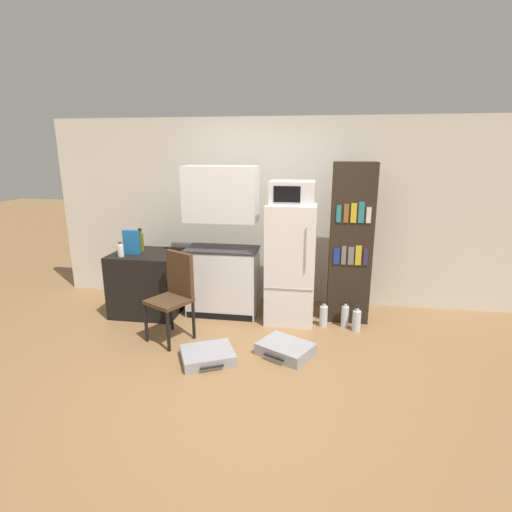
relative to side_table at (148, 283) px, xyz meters
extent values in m
plane|color=olive|center=(1.47, -1.25, -0.40)|extent=(24.00, 24.00, 0.00)
cube|color=silver|center=(1.67, 0.75, 0.83)|extent=(6.40, 0.10, 2.46)
cube|color=black|center=(0.00, 0.00, 0.00)|extent=(0.82, 0.70, 0.79)
cube|color=white|center=(0.96, 0.12, 0.02)|extent=(0.88, 0.46, 0.83)
cube|color=#333338|center=(0.96, 0.12, 0.45)|extent=(0.90, 0.47, 0.03)
cube|color=white|center=(0.96, 0.12, 1.14)|extent=(0.88, 0.39, 0.66)
cube|color=black|center=(0.96, -0.11, -0.36)|extent=(0.84, 0.01, 0.08)
cube|color=white|center=(1.83, 0.06, 0.32)|extent=(0.58, 0.57, 1.44)
cube|color=gray|center=(1.83, -0.22, 0.09)|extent=(0.56, 0.01, 0.01)
cylinder|color=silver|center=(2.02, -0.23, 0.58)|extent=(0.02, 0.02, 0.51)
cube|color=silver|center=(1.83, 0.06, 1.18)|extent=(0.51, 0.41, 0.26)
cube|color=black|center=(1.78, -0.14, 1.18)|extent=(0.30, 0.01, 0.18)
cube|color=#2D2319|center=(2.53, 0.19, 0.56)|extent=(0.49, 0.32, 1.92)
cube|color=#193899|center=(2.36, 0.03, 0.44)|extent=(0.07, 0.01, 0.19)
cube|color=slate|center=(2.45, 0.03, 0.46)|extent=(0.05, 0.01, 0.22)
cube|color=slate|center=(2.53, 0.03, 0.46)|extent=(0.07, 0.01, 0.21)
cube|color=gold|center=(2.61, 0.03, 0.47)|extent=(0.07, 0.01, 0.23)
cube|color=#332856|center=(2.70, 0.03, 0.45)|extent=(0.05, 0.01, 0.20)
cube|color=teal|center=(2.36, 0.03, 0.95)|extent=(0.05, 0.01, 0.20)
cube|color=brown|center=(2.45, 0.03, 0.96)|extent=(0.05, 0.01, 0.21)
cube|color=gold|center=(2.53, 0.03, 0.96)|extent=(0.06, 0.01, 0.22)
cube|color=teal|center=(2.61, 0.03, 0.97)|extent=(0.06, 0.01, 0.24)
cube|color=silver|center=(2.70, 0.03, 0.94)|extent=(0.05, 0.01, 0.18)
cylinder|color=black|center=(-0.14, 0.16, 0.50)|extent=(0.07, 0.07, 0.21)
cylinder|color=black|center=(-0.14, 0.16, 0.63)|extent=(0.03, 0.03, 0.04)
cylinder|color=black|center=(-0.14, 0.16, 0.66)|extent=(0.04, 0.04, 0.02)
cylinder|color=white|center=(-0.22, -0.21, 0.47)|extent=(0.07, 0.07, 0.14)
cylinder|color=white|center=(-0.22, -0.21, 0.55)|extent=(0.03, 0.03, 0.03)
cylinder|color=black|center=(-0.22, -0.21, 0.57)|extent=(0.04, 0.04, 0.01)
cylinder|color=brown|center=(-0.32, 0.17, 0.46)|extent=(0.06, 0.06, 0.13)
cylinder|color=brown|center=(-0.32, 0.17, 0.54)|extent=(0.03, 0.03, 0.02)
cylinder|color=black|center=(-0.32, 0.17, 0.56)|extent=(0.03, 0.03, 0.01)
cylinder|color=#566619|center=(-0.08, 0.07, 0.51)|extent=(0.06, 0.06, 0.23)
cylinder|color=#566619|center=(-0.08, 0.07, 0.65)|extent=(0.03, 0.03, 0.04)
cylinder|color=black|center=(-0.08, 0.07, 0.68)|extent=(0.03, 0.03, 0.02)
cube|color=#1E66A8|center=(-0.14, -0.07, 0.55)|extent=(0.19, 0.07, 0.30)
cylinder|color=black|center=(0.32, -0.80, -0.18)|extent=(0.04, 0.04, 0.44)
cylinder|color=black|center=(0.64, -0.97, -0.18)|extent=(0.04, 0.04, 0.44)
cylinder|color=black|center=(0.49, -0.48, -0.18)|extent=(0.04, 0.04, 0.44)
cylinder|color=black|center=(0.81, -0.65, -0.18)|extent=(0.04, 0.04, 0.44)
cube|color=#4C331E|center=(0.57, -0.72, 0.06)|extent=(0.54, 0.54, 0.04)
cube|color=#4C331E|center=(0.65, -0.57, 0.33)|extent=(0.36, 0.22, 0.50)
cube|color=#99999E|center=(1.86, -0.85, -0.34)|extent=(0.65, 0.59, 0.12)
cylinder|color=black|center=(1.76, -1.04, -0.34)|extent=(0.22, 0.13, 0.02)
cube|color=#99999E|center=(1.09, -1.09, -0.34)|extent=(0.65, 0.61, 0.11)
cylinder|color=black|center=(1.20, -1.30, -0.34)|extent=(0.22, 0.12, 0.02)
cylinder|color=silver|center=(2.62, -0.16, -0.27)|extent=(0.10, 0.10, 0.25)
cylinder|color=silver|center=(2.62, -0.16, -0.13)|extent=(0.04, 0.04, 0.04)
cylinder|color=black|center=(2.62, -0.16, -0.09)|extent=(0.05, 0.05, 0.03)
cylinder|color=silver|center=(2.25, -0.09, -0.27)|extent=(0.09, 0.09, 0.25)
cylinder|color=silver|center=(2.25, -0.09, -0.12)|extent=(0.04, 0.04, 0.05)
cylinder|color=black|center=(2.25, -0.09, -0.09)|extent=(0.05, 0.05, 0.03)
cylinder|color=silver|center=(2.50, -0.06, -0.27)|extent=(0.09, 0.09, 0.25)
cylinder|color=silver|center=(2.50, -0.06, -0.12)|extent=(0.04, 0.04, 0.05)
cylinder|color=black|center=(2.50, -0.06, -0.08)|extent=(0.05, 0.05, 0.03)
camera|label=1|loc=(2.15, -4.58, 1.66)|focal=28.00mm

